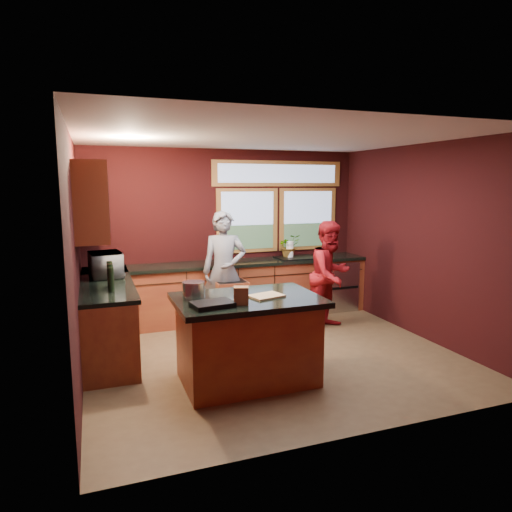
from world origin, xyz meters
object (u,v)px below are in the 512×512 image
island (247,339)px  person_grey (224,271)px  stock_pot (194,290)px  cutting_board (266,296)px  person_red (330,275)px

island → person_grey: person_grey is taller
stock_pot → cutting_board: bearing=-14.9°
person_grey → person_red: bearing=-1.2°
person_grey → cutting_board: (-0.06, -1.88, 0.07)m
island → cutting_board: (0.20, -0.05, 0.48)m
person_red → cutting_board: (-1.58, -1.43, 0.15)m
island → person_red: bearing=37.9°
cutting_board → stock_pot: stock_pot is taller
person_red → cutting_board: bearing=-158.1°
island → person_red: 2.27m
island → person_red: (1.78, 1.38, 0.33)m
island → person_grey: size_ratio=0.88×
stock_pot → person_red: bearing=27.9°
person_red → stock_pot: person_red is taller
person_red → cutting_board: size_ratio=4.61×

